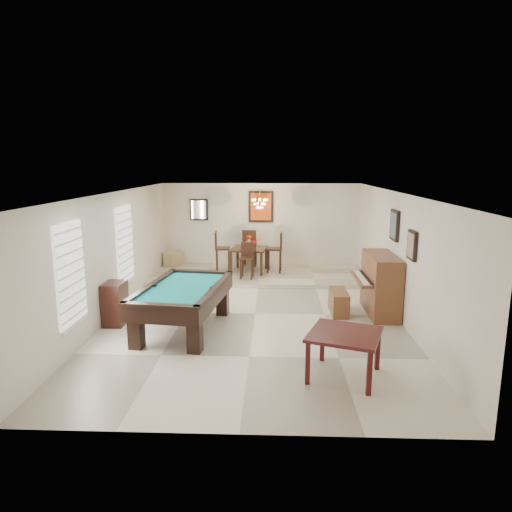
# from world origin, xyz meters

# --- Properties ---
(ground_plane) EXTENTS (6.00, 9.00, 0.02)m
(ground_plane) POSITION_xyz_m (0.00, 0.00, -0.01)
(ground_plane) COLOR beige
(wall_back) EXTENTS (6.00, 0.04, 2.60)m
(wall_back) POSITION_xyz_m (0.00, 4.50, 1.30)
(wall_back) COLOR silver
(wall_back) RESTS_ON ground_plane
(wall_front) EXTENTS (6.00, 0.04, 2.60)m
(wall_front) POSITION_xyz_m (0.00, -4.50, 1.30)
(wall_front) COLOR silver
(wall_front) RESTS_ON ground_plane
(wall_left) EXTENTS (0.04, 9.00, 2.60)m
(wall_left) POSITION_xyz_m (-3.00, 0.00, 1.30)
(wall_left) COLOR silver
(wall_left) RESTS_ON ground_plane
(wall_right) EXTENTS (0.04, 9.00, 2.60)m
(wall_right) POSITION_xyz_m (3.00, 0.00, 1.30)
(wall_right) COLOR silver
(wall_right) RESTS_ON ground_plane
(ceiling) EXTENTS (6.00, 9.00, 0.04)m
(ceiling) POSITION_xyz_m (0.00, 0.00, 2.60)
(ceiling) COLOR white
(ceiling) RESTS_ON wall_back
(dining_step) EXTENTS (6.00, 2.50, 0.12)m
(dining_step) POSITION_xyz_m (0.00, 3.25, 0.06)
(dining_step) COLOR beige
(dining_step) RESTS_ON ground_plane
(window_left_front) EXTENTS (0.06, 1.00, 1.70)m
(window_left_front) POSITION_xyz_m (-2.97, -2.20, 1.40)
(window_left_front) COLOR white
(window_left_front) RESTS_ON wall_left
(window_left_rear) EXTENTS (0.06, 1.00, 1.70)m
(window_left_rear) POSITION_xyz_m (-2.97, 0.60, 1.40)
(window_left_rear) COLOR white
(window_left_rear) RESTS_ON wall_left
(pool_table) EXTENTS (1.69, 2.71, 0.85)m
(pool_table) POSITION_xyz_m (-1.34, -1.02, 0.43)
(pool_table) COLOR black
(pool_table) RESTS_ON ground_plane
(square_table) EXTENTS (1.30, 1.30, 0.70)m
(square_table) POSITION_xyz_m (1.47, -2.91, 0.35)
(square_table) COLOR #370E0D
(square_table) RESTS_ON ground_plane
(upright_piano) EXTENTS (0.87, 1.55, 1.29)m
(upright_piano) POSITION_xyz_m (2.55, 0.14, 0.64)
(upright_piano) COLOR brown
(upright_piano) RESTS_ON ground_plane
(piano_bench) EXTENTS (0.35, 0.89, 0.49)m
(piano_bench) POSITION_xyz_m (1.81, 0.10, 0.25)
(piano_bench) COLOR brown
(piano_bench) RESTS_ON ground_plane
(apothecary_chest) EXTENTS (0.38, 0.58, 0.86)m
(apothecary_chest) POSITION_xyz_m (-2.78, -0.76, 0.43)
(apothecary_chest) COLOR black
(apothecary_chest) RESTS_ON ground_plane
(dining_table) EXTENTS (1.12, 1.12, 0.82)m
(dining_table) POSITION_xyz_m (-0.31, 3.40, 0.53)
(dining_table) COLOR black
(dining_table) RESTS_ON dining_step
(flower_vase) EXTENTS (0.18, 0.18, 0.26)m
(flower_vase) POSITION_xyz_m (-0.31, 3.40, 1.07)
(flower_vase) COLOR red
(flower_vase) RESTS_ON dining_table
(dining_chair_south) EXTENTS (0.39, 0.39, 0.97)m
(dining_chair_south) POSITION_xyz_m (-0.33, 2.62, 0.60)
(dining_chair_south) COLOR black
(dining_chair_south) RESTS_ON dining_step
(dining_chair_north) EXTENTS (0.44, 0.44, 1.13)m
(dining_chair_north) POSITION_xyz_m (-0.33, 4.18, 0.68)
(dining_chair_north) COLOR black
(dining_chair_north) RESTS_ON dining_step
(dining_chair_west) EXTENTS (0.47, 0.47, 1.16)m
(dining_chair_west) POSITION_xyz_m (-1.07, 3.43, 0.70)
(dining_chair_west) COLOR black
(dining_chair_west) RESTS_ON dining_step
(dining_chair_east) EXTENTS (0.46, 0.46, 1.16)m
(dining_chair_east) POSITION_xyz_m (0.42, 3.38, 0.70)
(dining_chair_east) COLOR black
(dining_chair_east) RESTS_ON dining_step
(corner_bench) EXTENTS (0.52, 0.58, 0.43)m
(corner_bench) POSITION_xyz_m (-2.67, 4.07, 0.34)
(corner_bench) COLOR tan
(corner_bench) RESTS_ON dining_step
(chandelier) EXTENTS (0.44, 0.44, 0.60)m
(chandelier) POSITION_xyz_m (0.00, 3.20, 2.20)
(chandelier) COLOR #FFE5B2
(chandelier) RESTS_ON ceiling
(back_painting) EXTENTS (0.75, 0.06, 0.95)m
(back_painting) POSITION_xyz_m (0.00, 4.46, 1.90)
(back_painting) COLOR #D84C14
(back_painting) RESTS_ON wall_back
(back_mirror) EXTENTS (0.55, 0.06, 0.65)m
(back_mirror) POSITION_xyz_m (-1.90, 4.46, 1.80)
(back_mirror) COLOR white
(back_mirror) RESTS_ON wall_back
(right_picture_upper) EXTENTS (0.06, 0.55, 0.65)m
(right_picture_upper) POSITION_xyz_m (2.96, 0.30, 1.90)
(right_picture_upper) COLOR slate
(right_picture_upper) RESTS_ON wall_right
(right_picture_lower) EXTENTS (0.06, 0.45, 0.55)m
(right_picture_lower) POSITION_xyz_m (2.96, -1.00, 1.70)
(right_picture_lower) COLOR gray
(right_picture_lower) RESTS_ON wall_right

